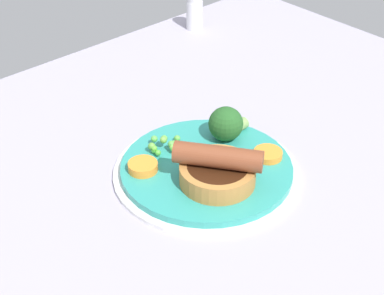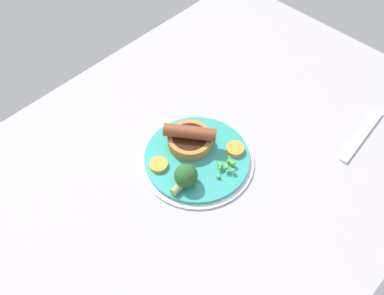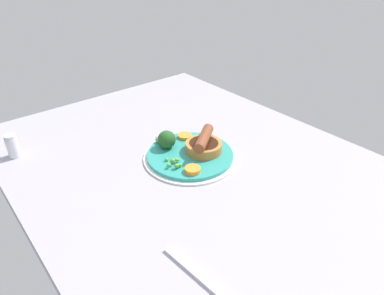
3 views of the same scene
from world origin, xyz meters
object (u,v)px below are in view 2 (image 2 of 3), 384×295
Objects in this scene: sausage_pudding at (190,138)px; pea_pile at (226,166)px; broccoli_floret_near at (185,176)px; carrot_slice_5 at (159,165)px; fork at (362,136)px; carrot_slice_2 at (235,149)px; dinner_plate at (197,159)px.

pea_pile is at bearing -33.30° from sausage_pudding.
broccoli_floret_near is 7.06cm from carrot_slice_5.
sausage_pudding is 2.75× the size of carrot_slice_5.
pea_pile is 13.72cm from carrot_slice_5.
pea_pile is 0.31× the size of fork.
pea_pile is at bearing 19.99° from carrot_slice_2.
carrot_slice_2 is 0.21× the size of fork.
broccoli_floret_near is 0.35× the size of fork.
dinner_plate is 1.33× the size of fork.
pea_pile is 5.18cm from carrot_slice_2.
broccoli_floret_near is at bearing 97.45° from carrot_slice_5.
carrot_slice_5 is (7.18, -3.95, 1.27)cm from dinner_plate.
dinner_plate is 6.37× the size of carrot_slice_5.
sausage_pudding is at bearing -56.89° from carrot_slice_2.
broccoli_floret_near is at bearing -8.23° from carrot_slice_2.
broccoli_floret_near is (6.29, 2.82, 3.08)cm from dinner_plate.
carrot_slice_5 is (8.93, -10.40, -0.52)cm from pea_pile.
sausage_pudding reaches higher than pea_pile.
carrot_slice_2 reaches higher than dinner_plate.
dinner_plate is 2.31× the size of sausage_pudding.
sausage_pudding reaches higher than fork.
pea_pile is at bearing -27.68° from broccoli_floret_near.
fork is at bearing 12.99° from sausage_pudding.
pea_pile reaches higher than carrot_slice_2.
dinner_plate is at bearing -40.64° from fork.
dinner_plate is at bearing 20.72° from broccoli_floret_near.
carrot_slice_2 is 1.00× the size of carrot_slice_5.
dinner_plate is 8.21cm from carrot_slice_2.
fork is at bearing -31.01° from broccoli_floret_near.
broccoli_floret_near is at bearing -24.28° from pea_pile.
broccoli_floret_near is 40.79cm from fork.
fork is at bearing 145.25° from carrot_slice_5.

